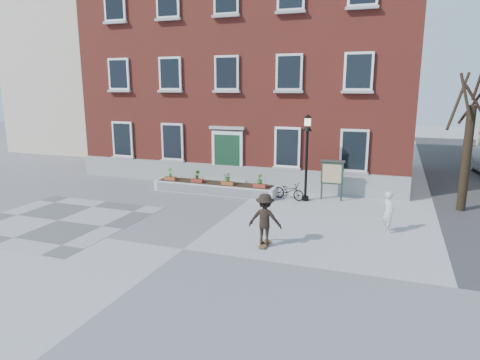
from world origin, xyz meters
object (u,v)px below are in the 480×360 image
at_px(skateboarder, 265,219).
at_px(bicycle, 289,191).
at_px(bystander, 388,212).
at_px(lamp_post, 307,146).
at_px(notice_board, 332,173).

bearing_deg(skateboarder, bicycle, 96.21).
distance_m(bicycle, bystander, 5.49).
bearing_deg(lamp_post, notice_board, 23.49).
height_order(bicycle, notice_board, notice_board).
xyz_separation_m(bicycle, bystander, (4.41, -3.25, 0.35)).
bearing_deg(bicycle, skateboarder, -157.75).
xyz_separation_m(lamp_post, skateboarder, (-0.09, -6.16, -1.62)).
distance_m(lamp_post, notice_board, 1.76).
relative_size(bicycle, bystander, 1.03).
bearing_deg(notice_board, bystander, -56.24).
height_order(bicycle, lamp_post, lamp_post).
bearing_deg(bicycle, lamp_post, -66.49).
xyz_separation_m(notice_board, skateboarder, (-1.20, -6.64, -0.34)).
xyz_separation_m(bystander, skateboarder, (-3.76, -2.81, 0.16)).
bearing_deg(lamp_post, bystander, -42.40).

